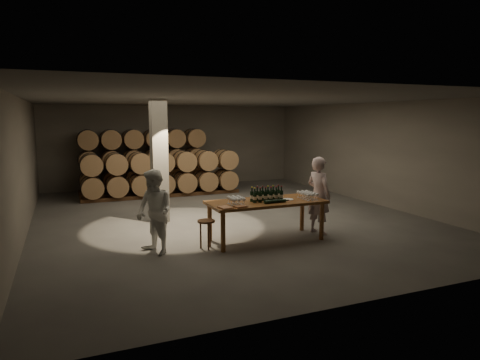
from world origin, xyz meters
name	(u,v)px	position (x,y,z in m)	size (l,w,h in m)	color
room	(159,161)	(-1.80, 0.20, 1.60)	(12.00, 12.00, 12.00)	#4E4C4A
tasting_table	(266,205)	(0.00, -2.50, 0.80)	(2.60, 1.10, 0.90)	brown
barrel_stack_back	(144,159)	(-1.35, 5.20, 1.20)	(4.70, 0.95, 2.31)	#51341C
barrel_stack_front	(162,173)	(-0.96, 3.80, 0.83)	(5.48, 0.95, 1.57)	#51341C
bottle_cluster	(267,196)	(0.00, -2.53, 1.02)	(0.73, 0.23, 0.33)	black
lying_bottles	(275,201)	(0.07, -2.80, 0.94)	(0.59, 0.07, 0.07)	black
glass_cluster_left	(236,199)	(-0.77, -2.62, 1.02)	(0.30, 0.41, 0.17)	silver
glass_cluster_right	(307,194)	(0.98, -2.63, 1.02)	(0.30, 0.52, 0.16)	silver
plate	(288,199)	(0.49, -2.58, 0.91)	(0.26, 0.26, 0.01)	white
notebook_near	(240,206)	(-0.80, -2.91, 0.92)	(0.24, 0.19, 0.03)	#965B36
notebook_corner	(225,207)	(-1.11, -2.87, 0.91)	(0.23, 0.29, 0.02)	#965B36
pen	(245,207)	(-0.70, -2.95, 0.91)	(0.01, 0.01, 0.13)	black
stool	(206,225)	(-1.43, -2.59, 0.50)	(0.37, 0.37, 0.61)	#51341C
person_man	(319,195)	(1.40, -2.44, 0.91)	(0.67, 0.44, 1.83)	beige
person_woman	(154,212)	(-2.48, -2.51, 0.85)	(0.83, 0.65, 1.71)	white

